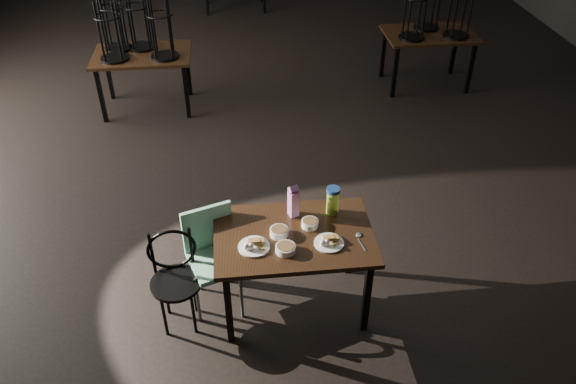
{
  "coord_description": "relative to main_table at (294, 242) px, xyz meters",
  "views": [
    {
      "loc": [
        -0.57,
        -5.62,
        3.5
      ],
      "look_at": [
        -0.18,
        -2.05,
        0.85
      ],
      "focal_mm": 35.0,
      "sensor_mm": 36.0,
      "label": 1
    }
  ],
  "objects": [
    {
      "name": "bg_table_left",
      "position": [
        -1.51,
        3.61,
        0.13
      ],
      "size": [
        1.2,
        0.8,
        1.48
      ],
      "color": "black",
      "rests_on": "ground"
    },
    {
      "name": "plate_left",
      "position": [
        -0.31,
        -0.12,
        0.1
      ],
      "size": [
        0.23,
        0.23,
        0.08
      ],
      "color": "white",
      "rests_on": "main_table"
    },
    {
      "name": "bowl_big",
      "position": [
        -0.08,
        -0.18,
        0.11
      ],
      "size": [
        0.15,
        0.15,
        0.05
      ],
      "color": "white",
      "rests_on": "main_table"
    },
    {
      "name": "bentwood_chair",
      "position": [
        -0.91,
        -0.04,
        -0.18
      ],
      "size": [
        0.4,
        0.39,
        0.82
      ],
      "rotation": [
        0.0,
        0.0,
        0.12
      ],
      "color": "black",
      "rests_on": "ground"
    },
    {
      "name": "spoon",
      "position": [
        0.48,
        -0.08,
        0.08
      ],
      "size": [
        0.05,
        0.21,
        0.01
      ],
      "color": "silver",
      "rests_on": "main_table"
    },
    {
      "name": "water_bottle",
      "position": [
        0.33,
        0.23,
        0.2
      ],
      "size": [
        0.12,
        0.12,
        0.23
      ],
      "color": "#A3D23D",
      "rests_on": "main_table"
    },
    {
      "name": "main_table",
      "position": [
        0.0,
        0.0,
        0.0
      ],
      "size": [
        1.2,
        0.8,
        0.75
      ],
      "color": "black",
      "rests_on": "ground"
    },
    {
      "name": "plate_right",
      "position": [
        0.24,
        -0.14,
        0.1
      ],
      "size": [
        0.22,
        0.22,
        0.07
      ],
      "color": "white",
      "rests_on": "main_table"
    },
    {
      "name": "school_chair",
      "position": [
        -0.61,
        0.13,
        -0.15
      ],
      "size": [
        0.51,
        0.51,
        0.87
      ],
      "rotation": [
        0.0,
        0.0,
        0.33
      ],
      "color": "#7EC5A4",
      "rests_on": "ground"
    },
    {
      "name": "juice_carton",
      "position": [
        0.02,
        0.23,
        0.21
      ],
      "size": [
        0.09,
        0.09,
        0.28
      ],
      "color": "#951B87",
      "rests_on": "main_table"
    },
    {
      "name": "bowl_near",
      "position": [
        -0.11,
        0.01,
        0.11
      ],
      "size": [
        0.14,
        0.14,
        0.05
      ],
      "color": "white",
      "rests_on": "main_table"
    },
    {
      "name": "bg_table_right",
      "position": [
        2.3,
        3.88,
        0.11
      ],
      "size": [
        1.2,
        0.8,
        1.48
      ],
      "color": "black",
      "rests_on": "ground"
    },
    {
      "name": "bowl_far",
      "position": [
        0.13,
        0.08,
        0.11
      ],
      "size": [
        0.13,
        0.13,
        0.05
      ],
      "color": "white",
      "rests_on": "main_table"
    }
  ]
}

